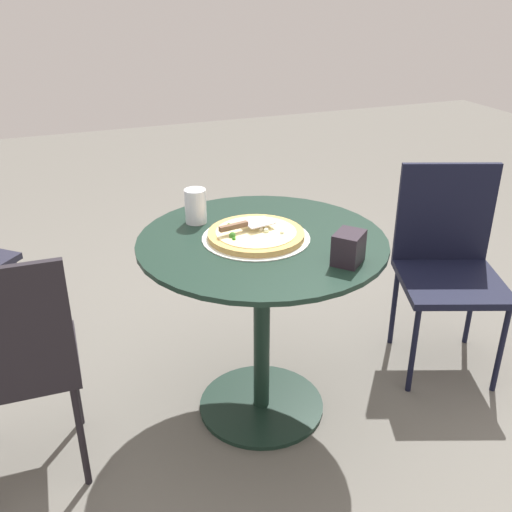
{
  "coord_description": "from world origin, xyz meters",
  "views": [
    {
      "loc": [
        0.7,
        1.77,
        1.61
      ],
      "look_at": [
        0.02,
        -0.01,
        0.68
      ],
      "focal_mm": 41.2,
      "sensor_mm": 36.0,
      "label": 1
    }
  ],
  "objects_px": {
    "drinking_cup": "(196,206)",
    "patio_chair_near": "(448,257)",
    "patio_chair_far": "(15,358)",
    "napkin_dispenser": "(349,248)",
    "pizza_server": "(246,224)",
    "pizza_on_tray": "(256,235)",
    "patio_table": "(262,291)"
  },
  "relations": [
    {
      "from": "patio_table",
      "to": "napkin_dispenser",
      "type": "bearing_deg",
      "value": 124.74
    },
    {
      "from": "patio_table",
      "to": "pizza_server",
      "type": "bearing_deg",
      "value": -31.16
    },
    {
      "from": "napkin_dispenser",
      "to": "patio_table",
      "type": "bearing_deg",
      "value": -96.8
    },
    {
      "from": "pizza_on_tray",
      "to": "drinking_cup",
      "type": "height_order",
      "value": "drinking_cup"
    },
    {
      "from": "patio_table",
      "to": "pizza_on_tray",
      "type": "height_order",
      "value": "pizza_on_tray"
    },
    {
      "from": "napkin_dispenser",
      "to": "patio_chair_near",
      "type": "bearing_deg",
      "value": 164.09
    },
    {
      "from": "pizza_on_tray",
      "to": "patio_chair_far",
      "type": "xyz_separation_m",
      "value": [
        0.85,
        0.08,
        -0.26
      ]
    },
    {
      "from": "drinking_cup",
      "to": "patio_chair_near",
      "type": "relative_size",
      "value": 0.15
    },
    {
      "from": "drinking_cup",
      "to": "napkin_dispenser",
      "type": "bearing_deg",
      "value": 125.91
    },
    {
      "from": "patio_chair_far",
      "to": "napkin_dispenser",
      "type": "bearing_deg",
      "value": 168.92
    },
    {
      "from": "pizza_server",
      "to": "drinking_cup",
      "type": "relative_size",
      "value": 1.66
    },
    {
      "from": "pizza_on_tray",
      "to": "patio_chair_far",
      "type": "distance_m",
      "value": 0.89
    },
    {
      "from": "patio_table",
      "to": "drinking_cup",
      "type": "xyz_separation_m",
      "value": [
        0.18,
        -0.23,
        0.28
      ]
    },
    {
      "from": "pizza_on_tray",
      "to": "patio_chair_far",
      "type": "height_order",
      "value": "patio_chair_far"
    },
    {
      "from": "pizza_server",
      "to": "napkin_dispenser",
      "type": "relative_size",
      "value": 2.0
    },
    {
      "from": "napkin_dispenser",
      "to": "patio_chair_near",
      "type": "relative_size",
      "value": 0.12
    },
    {
      "from": "napkin_dispenser",
      "to": "patio_chair_near",
      "type": "distance_m",
      "value": 0.83
    },
    {
      "from": "patio_table",
      "to": "napkin_dispenser",
      "type": "distance_m",
      "value": 0.43
    },
    {
      "from": "patio_chair_near",
      "to": "pizza_server",
      "type": "bearing_deg",
      "value": 1.64
    },
    {
      "from": "patio_table",
      "to": "drinking_cup",
      "type": "height_order",
      "value": "drinking_cup"
    },
    {
      "from": "napkin_dispenser",
      "to": "pizza_server",
      "type": "bearing_deg",
      "value": -93.27
    },
    {
      "from": "pizza_on_tray",
      "to": "drinking_cup",
      "type": "distance_m",
      "value": 0.28
    },
    {
      "from": "pizza_server",
      "to": "drinking_cup",
      "type": "xyz_separation_m",
      "value": [
        0.13,
        -0.2,
        0.01
      ]
    },
    {
      "from": "drinking_cup",
      "to": "napkin_dispenser",
      "type": "distance_m",
      "value": 0.63
    },
    {
      "from": "patio_table",
      "to": "pizza_server",
      "type": "height_order",
      "value": "pizza_server"
    },
    {
      "from": "patio_chair_near",
      "to": "napkin_dispenser",
      "type": "bearing_deg",
      "value": 25.63
    },
    {
      "from": "patio_table",
      "to": "patio_chair_far",
      "type": "height_order",
      "value": "patio_chair_far"
    },
    {
      "from": "drinking_cup",
      "to": "patio_chair_far",
      "type": "height_order",
      "value": "drinking_cup"
    },
    {
      "from": "drinking_cup",
      "to": "patio_chair_far",
      "type": "relative_size",
      "value": 0.15
    },
    {
      "from": "patio_table",
      "to": "patio_chair_far",
      "type": "xyz_separation_m",
      "value": [
        0.87,
        0.07,
        -0.03
      ]
    },
    {
      "from": "pizza_on_tray",
      "to": "patio_chair_far",
      "type": "bearing_deg",
      "value": 5.36
    },
    {
      "from": "patio_chair_far",
      "to": "drinking_cup",
      "type": "bearing_deg",
      "value": -156.43
    }
  ]
}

